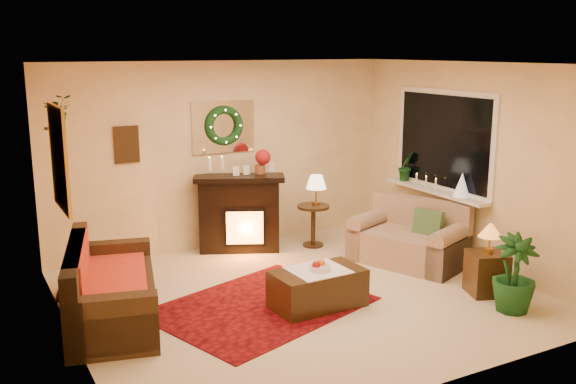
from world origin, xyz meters
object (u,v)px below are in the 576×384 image
sofa (112,280)px  fireplace (239,212)px  side_table_round (313,224)px  loveseat (408,232)px  coffee_table (318,288)px  end_table_square (487,271)px

sofa → fireplace: fireplace is taller
sofa → side_table_round: (3.12, 1.20, -0.10)m
loveseat → coffee_table: bearing=179.3°
end_table_square → coffee_table: 1.99m
fireplace → end_table_square: size_ratio=2.21×
sofa → end_table_square: (3.94, -1.31, -0.16)m
end_table_square → coffee_table: bearing=162.8°
loveseat → end_table_square: 1.29m
fireplace → loveseat: bearing=-17.8°
fireplace → end_table_square: bearing=-32.7°
sofa → fireplace: size_ratio=1.75×
side_table_round → end_table_square: 2.65m
sofa → end_table_square: bearing=-4.4°
loveseat → sofa: bearing=157.7°
coffee_table → fireplace: bearing=86.1°
sofa → fireplace: 2.60m
side_table_round → sofa: bearing=-158.9°
fireplace → side_table_round: 1.08m
loveseat → end_table_square: bearing=-106.5°
loveseat → end_table_square: loveseat is taller
loveseat → coffee_table: loveseat is taller
fireplace → coffee_table: bearing=-67.5°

